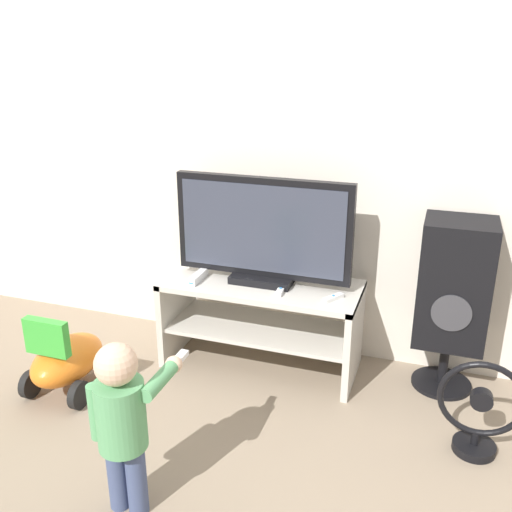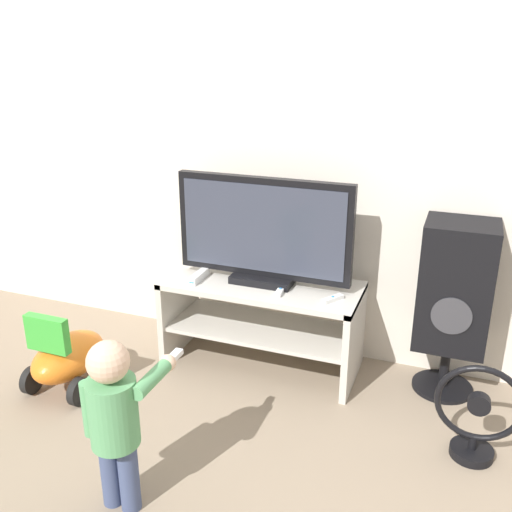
# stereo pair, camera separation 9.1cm
# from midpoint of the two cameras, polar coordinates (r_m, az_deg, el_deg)

# --- Properties ---
(ground_plane) EXTENTS (16.00, 16.00, 0.00)m
(ground_plane) POSITION_cam_midpoint_polar(r_m,az_deg,el_deg) (3.20, -0.07, -12.69)
(ground_plane) COLOR gray
(wall_back) EXTENTS (10.00, 0.06, 2.60)m
(wall_back) POSITION_cam_midpoint_polar(r_m,az_deg,el_deg) (3.22, 3.44, 12.40)
(wall_back) COLOR silver
(wall_back) RESTS_ON ground_plane
(tv_stand) EXTENTS (1.09, 0.46, 0.51)m
(tv_stand) POSITION_cam_midpoint_polar(r_m,az_deg,el_deg) (3.22, 1.40, -5.57)
(tv_stand) COLOR beige
(tv_stand) RESTS_ON ground_plane
(television) EXTENTS (0.98, 0.20, 0.59)m
(television) POSITION_cam_midpoint_polar(r_m,az_deg,el_deg) (3.07, 1.61, 2.40)
(television) COLOR black
(television) RESTS_ON tv_stand
(game_console) EXTENTS (0.04, 0.20, 0.04)m
(game_console) POSITION_cam_midpoint_polar(r_m,az_deg,el_deg) (3.20, -4.89, -2.02)
(game_console) COLOR white
(game_console) RESTS_ON tv_stand
(remote_primary) EXTENTS (0.10, 0.13, 0.03)m
(remote_primary) POSITION_cam_midpoint_polar(r_m,az_deg,el_deg) (2.97, 8.56, -4.27)
(remote_primary) COLOR white
(remote_primary) RESTS_ON tv_stand
(remote_secondary) EXTENTS (0.04, 0.13, 0.03)m
(remote_secondary) POSITION_cam_midpoint_polar(r_m,az_deg,el_deg) (3.03, 3.32, -3.49)
(remote_secondary) COLOR white
(remote_secondary) RESTS_ON tv_stand
(child) EXTENTS (0.28, 0.43, 0.74)m
(child) POSITION_cam_midpoint_polar(r_m,az_deg,el_deg) (2.30, -12.74, -15.01)
(child) COLOR #3F4C72
(child) RESTS_ON ground_plane
(speaker_tower) EXTENTS (0.35, 0.32, 0.94)m
(speaker_tower) POSITION_cam_midpoint_polar(r_m,az_deg,el_deg) (3.07, 20.08, -3.13)
(speaker_tower) COLOR black
(speaker_tower) RESTS_ON ground_plane
(floor_fan) EXTENTS (0.38, 0.19, 0.47)m
(floor_fan) POSITION_cam_midpoint_polar(r_m,az_deg,el_deg) (2.80, 22.14, -14.64)
(floor_fan) COLOR black
(floor_fan) RESTS_ON ground_plane
(ride_on_toy) EXTENTS (0.34, 0.47, 0.47)m
(ride_on_toy) POSITION_cam_midpoint_polar(r_m,az_deg,el_deg) (3.24, -17.57, -9.56)
(ride_on_toy) COLOR orange
(ride_on_toy) RESTS_ON ground_plane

